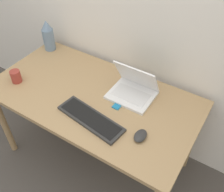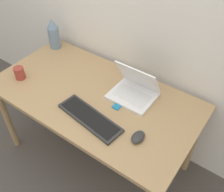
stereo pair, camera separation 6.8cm
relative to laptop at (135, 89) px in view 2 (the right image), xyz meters
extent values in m
plane|color=#4C4742|center=(-0.23, -0.54, -0.78)|extent=(12.00, 12.00, 0.00)
cube|color=tan|center=(-0.23, -0.16, -0.07)|extent=(1.44, 0.76, 0.03)
cylinder|color=tan|center=(-0.89, -0.48, -0.43)|extent=(0.05, 0.05, 0.69)
cylinder|color=tan|center=(-0.89, 0.17, -0.43)|extent=(0.05, 0.05, 0.69)
cylinder|color=tan|center=(0.44, 0.17, -0.43)|extent=(0.05, 0.05, 0.69)
cube|color=white|center=(0.00, -0.02, -0.04)|extent=(0.29, 0.25, 0.02)
cube|color=silver|center=(0.00, -0.03, -0.03)|extent=(0.24, 0.14, 0.00)
cube|color=white|center=(0.00, 0.04, 0.07)|extent=(0.29, 0.13, 0.22)
cube|color=black|center=(0.00, 0.05, 0.08)|extent=(0.26, 0.11, 0.19)
cube|color=#2D2D2D|center=(-0.11, -0.34, -0.04)|extent=(0.47, 0.20, 0.02)
cube|color=black|center=(-0.11, -0.34, -0.03)|extent=(0.43, 0.17, 0.00)
ellipsoid|color=#2D2D2D|center=(0.22, -0.30, -0.03)|extent=(0.07, 0.10, 0.03)
cylinder|color=slate|center=(-0.86, 0.12, 0.04)|extent=(0.09, 0.09, 0.18)
cone|color=slate|center=(-0.86, 0.12, 0.17)|extent=(0.09, 0.09, 0.08)
cube|color=#1E7FB7|center=(-0.03, -0.16, -0.05)|extent=(0.05, 0.05, 0.01)
cylinder|color=#9E382D|center=(-0.77, -0.33, -0.01)|extent=(0.07, 0.07, 0.09)
camera|label=1|loc=(0.58, -1.18, 1.17)|focal=42.00mm
camera|label=2|loc=(0.64, -1.15, 1.17)|focal=42.00mm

